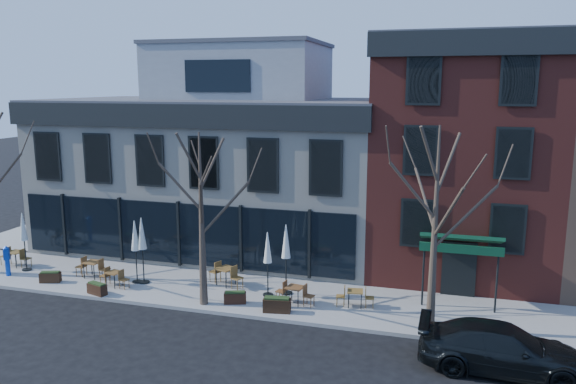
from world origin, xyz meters
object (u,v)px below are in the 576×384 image
(parked_sedan, at_px, (502,349))
(call_box, at_px, (7,260))
(umbrella_0, at_px, (23,230))
(cafe_set_0, at_px, (16,257))

(parked_sedan, xyz_separation_m, call_box, (-21.60, 2.77, 0.16))
(call_box, bearing_deg, parked_sedan, -7.30)
(parked_sedan, bearing_deg, umbrella_0, 81.06)
(cafe_set_0, bearing_deg, call_box, -61.95)
(call_box, height_order, umbrella_0, umbrella_0)
(parked_sedan, distance_m, cafe_set_0, 22.63)
(cafe_set_0, bearing_deg, umbrella_0, -21.81)
(call_box, xyz_separation_m, cafe_set_0, (-0.67, 1.26, -0.30))
(call_box, xyz_separation_m, umbrella_0, (0.28, 0.88, 1.24))
(cafe_set_0, distance_m, umbrella_0, 1.85)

